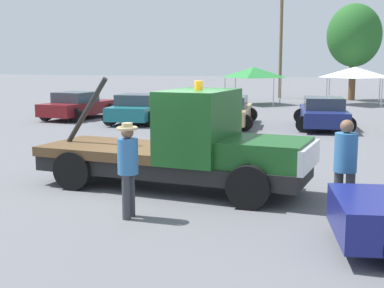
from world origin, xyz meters
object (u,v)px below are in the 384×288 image
at_px(canopy_tent_white, 355,72).
at_px(parked_car_navy, 323,113).
at_px(tow_truck, 187,148).
at_px(utility_pole, 281,30).
at_px(parked_car_tan, 228,111).
at_px(person_near_truck, 345,162).
at_px(canopy_tent_green, 254,72).
at_px(parked_car_maroon, 78,106).
at_px(person_at_hood, 128,162).
at_px(parked_car_teal, 139,109).
at_px(tree_left, 354,36).

bearing_deg(canopy_tent_white, parked_car_navy, -95.30).
height_order(tow_truck, utility_pole, utility_pole).
bearing_deg(utility_pole, parked_car_tan, -89.37).
distance_m(person_near_truck, parked_car_tan, 14.07).
relative_size(canopy_tent_green, canopy_tent_white, 0.94).
distance_m(parked_car_maroon, utility_pole, 19.64).
distance_m(canopy_tent_green, canopy_tent_white, 6.50).
height_order(person_at_hood, utility_pole, utility_pole).
relative_size(parked_car_navy, utility_pole, 0.51).
bearing_deg(canopy_tent_green, canopy_tent_white, 13.99).
xyz_separation_m(person_at_hood, parked_car_teal, (-5.69, 14.18, -0.40)).
bearing_deg(utility_pole, person_at_hood, -87.17).
bearing_deg(tree_left, utility_pole, 171.10).
distance_m(canopy_tent_green, utility_pole, 7.18).
bearing_deg(person_at_hood, canopy_tent_white, 80.78).
bearing_deg(utility_pole, person_near_truck, -80.18).
distance_m(tree_left, utility_pole, 5.38).
height_order(person_near_truck, canopy_tent_white, canopy_tent_white).
bearing_deg(person_near_truck, parked_car_navy, 27.67).
bearing_deg(parked_car_tan, tree_left, -23.31).
bearing_deg(parked_car_tan, tow_truck, -178.37).
xyz_separation_m(tow_truck, parked_car_maroon, (-9.59, 12.42, -0.31)).
bearing_deg(canopy_tent_white, tree_left, 92.32).
relative_size(parked_car_teal, canopy_tent_green, 1.43).
distance_m(tow_truck, parked_car_navy, 12.43).
bearing_deg(parked_car_teal, person_at_hood, -163.01).
height_order(tow_truck, parked_car_navy, tow_truck).
xyz_separation_m(parked_car_maroon, parked_car_navy, (11.87, -0.21, 0.00)).
bearing_deg(person_near_truck, parked_car_tan, 44.56).
xyz_separation_m(parked_car_teal, parked_car_navy, (8.36, 0.40, 0.00)).
bearing_deg(parked_car_teal, parked_car_maroon, 75.42).
bearing_deg(tree_left, canopy_tent_white, -87.68).
xyz_separation_m(parked_car_maroon, utility_pole, (7.61, 17.55, 4.47)).
bearing_deg(person_near_truck, parked_car_teal, 58.71).
relative_size(tow_truck, parked_car_maroon, 1.45).
xyz_separation_m(person_at_hood, utility_pole, (-1.60, 32.33, 4.07)).
distance_m(canopy_tent_white, utility_pole, 7.92).
bearing_deg(tree_left, person_near_truck, -89.77).
relative_size(parked_car_teal, parked_car_tan, 0.90).
bearing_deg(person_at_hood, parked_car_maroon, 120.70).
xyz_separation_m(parked_car_navy, utility_pole, (-4.26, 17.75, 4.47)).
distance_m(tow_truck, canopy_tent_white, 25.35).
distance_m(person_at_hood, tree_left, 31.91).
bearing_deg(person_near_truck, canopy_tent_white, 22.71).
height_order(parked_car_tan, parked_car_navy, same).
bearing_deg(parked_car_tan, parked_car_teal, 82.07).
xyz_separation_m(parked_car_teal, canopy_tent_white, (9.55, 13.26, 1.46)).
bearing_deg(tree_left, parked_car_maroon, -127.65).
height_order(parked_car_tan, canopy_tent_white, canopy_tent_white).
distance_m(canopy_tent_white, tree_left, 4.76).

